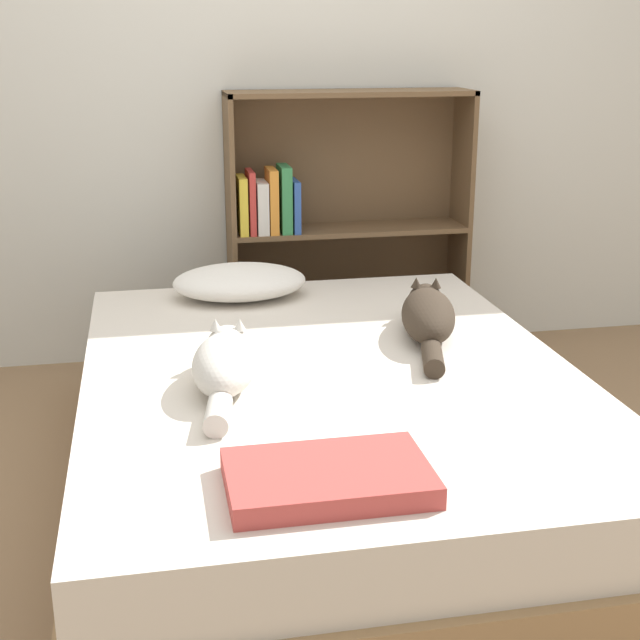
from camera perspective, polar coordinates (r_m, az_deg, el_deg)
ground_plane at (r=2.77m, az=0.60°, el=-11.02°), size 8.00×8.00×0.00m
wall_back at (r=3.75m, az=-3.73°, el=16.52°), size 8.00×0.06×2.50m
bed at (r=2.68m, az=0.61°, el=-7.24°), size 1.45×1.95×0.41m
pillow at (r=3.28m, az=-5.17°, el=2.46°), size 0.49×0.35×0.12m
cat_light at (r=2.46m, az=-6.11°, el=-2.75°), size 0.23×0.55×0.15m
cat_dark at (r=2.87m, az=6.92°, el=0.31°), size 0.27×0.61×0.15m
bookshelf at (r=3.75m, az=1.00°, el=6.21°), size 1.00×0.26×1.12m
blanket_fold at (r=1.93m, az=0.53°, el=-10.06°), size 0.44×0.28×0.05m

